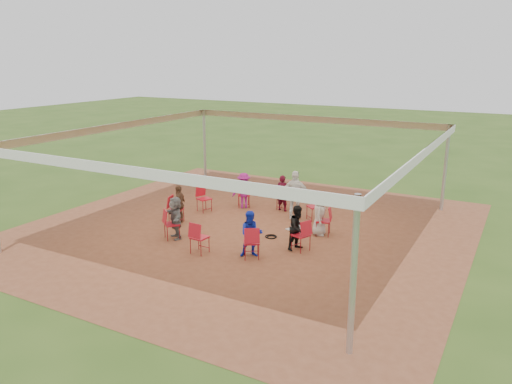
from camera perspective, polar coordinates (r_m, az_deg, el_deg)
The scene contains 23 objects.
ground at distance 15.66m, azimuth -1.02°, elevation -4.21°, with size 80.00×80.00×0.00m, color #304C17.
dirt_patch at distance 15.66m, azimuth -1.02°, elevation -4.19°, with size 13.00×13.00×0.00m, color brown.
tent at distance 15.04m, azimuth -1.06°, elevation 4.34°, with size 10.33×10.33×3.00m.
chair_0 at distance 13.85m, azimuth 5.16°, elevation -4.94°, with size 0.42×0.44×0.90m, color #B41221, non-canonical shape.
chair_1 at distance 15.10m, azimuth 7.70°, elevation -3.30°, with size 0.42×0.44×0.90m, color #B41221, non-canonical shape.
chair_2 at distance 16.47m, azimuth 6.70°, elevation -1.69°, with size 0.42×0.44×0.90m, color #B41221, non-canonical shape.
chair_3 at distance 17.46m, azimuth 3.22°, elevation -0.63°, with size 0.42×0.44×0.90m, color #B41221, non-canonical shape.
chair_4 at distance 17.78m, azimuth -1.41°, elevation -0.32°, with size 0.42×0.44×0.90m, color #B41221, non-canonical shape.
chair_5 at distance 17.35m, azimuth -5.94°, elevation -0.80°, with size 0.42×0.44×0.90m, color #B41221, non-canonical shape.
chair_6 at distance 16.27m, azimuth -9.11°, elevation -1.99°, with size 0.42×0.44×0.90m, color #B41221, non-canonical shape.
chair_7 at distance 14.88m, azimuth -9.60°, elevation -3.65°, with size 0.42×0.44×0.90m, color #B41221, non-canonical shape.
chair_8 at distance 13.70m, azimuth -6.47°, elevation -5.20°, with size 0.42×0.44×0.90m, color #B41221, non-canonical shape.
chair_9 at distance 13.28m, azimuth -0.51°, elevation -5.77°, with size 0.42×0.44×0.90m, color #B41221, non-canonical shape.
person_seated_0 at distance 13.87m, azimuth 4.82°, elevation -4.07°, with size 0.62×0.36×1.27m, color black.
person_seated_1 at distance 15.05m, azimuth 7.27°, elevation -2.58°, with size 0.62×0.35×1.27m, color #B6AEA0.
person_seated_2 at distance 17.31m, azimuth 3.04°, elevation -0.12°, with size 0.46×0.30×1.27m, color #410818.
person_seated_3 at distance 17.62m, azimuth -1.40°, elevation 0.17°, with size 0.82×0.41×1.27m, color #8C156E.
person_seated_4 at distance 16.17m, azimuth -8.75°, elevation -1.38°, with size 0.74×0.38×1.27m, color brown.
person_seated_5 at distance 14.85m, azimuth -9.18°, elevation -2.90°, with size 1.18×0.44×1.27m, color slate.
person_seated_6 at distance 13.33m, azimuth -0.55°, elevation -4.82°, with size 0.62×0.36×1.27m, color #1329B8.
standing_person at distance 16.42m, azimuth 4.54°, elevation -0.35°, with size 0.95×0.49×1.62m, color white.
cable_coil at distance 14.91m, azimuth 1.74°, elevation -5.13°, with size 0.43×0.43×0.03m.
laptop at distance 13.98m, azimuth 4.37°, elevation -4.04°, with size 0.38×0.42×0.24m.
Camera 1 is at (7.36, -12.81, 5.20)m, focal length 35.00 mm.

